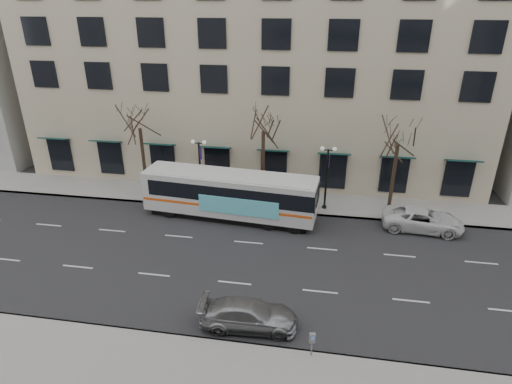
% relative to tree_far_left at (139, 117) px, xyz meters
% --- Properties ---
extents(ground, '(160.00, 160.00, 0.00)m').
position_rel_tree_far_left_xyz_m(ground, '(10.00, -8.80, -6.70)').
color(ground, black).
rests_on(ground, ground).
extents(sidewalk_far, '(80.00, 4.00, 0.15)m').
position_rel_tree_far_left_xyz_m(sidewalk_far, '(15.00, 0.20, -6.62)').
color(sidewalk_far, gray).
rests_on(sidewalk_far, ground).
extents(building_hotel, '(40.00, 20.00, 24.00)m').
position_rel_tree_far_left_xyz_m(building_hotel, '(8.00, 12.20, 5.30)').
color(building_hotel, '#BFAE92').
rests_on(building_hotel, ground).
extents(tree_far_left, '(3.60, 3.60, 8.34)m').
position_rel_tree_far_left_xyz_m(tree_far_left, '(0.00, 0.00, 0.00)').
color(tree_far_left, black).
rests_on(tree_far_left, ground).
extents(tree_far_mid, '(3.60, 3.60, 8.55)m').
position_rel_tree_far_left_xyz_m(tree_far_mid, '(10.00, 0.00, 0.21)').
color(tree_far_mid, black).
rests_on(tree_far_mid, ground).
extents(tree_far_right, '(3.60, 3.60, 8.06)m').
position_rel_tree_far_left_xyz_m(tree_far_right, '(20.00, 0.00, -0.28)').
color(tree_far_right, black).
rests_on(tree_far_right, ground).
extents(lamp_post_left, '(1.22, 0.45, 5.21)m').
position_rel_tree_far_left_xyz_m(lamp_post_left, '(5.01, -0.60, -3.75)').
color(lamp_post_left, black).
rests_on(lamp_post_left, ground).
extents(lamp_post_right, '(1.22, 0.45, 5.21)m').
position_rel_tree_far_left_xyz_m(lamp_post_right, '(15.01, -0.60, -3.75)').
color(lamp_post_right, black).
rests_on(lamp_post_right, ground).
extents(city_bus, '(13.23, 3.99, 3.53)m').
position_rel_tree_far_left_xyz_m(city_bus, '(8.03, -3.01, -4.77)').
color(city_bus, silver).
rests_on(city_bus, ground).
extents(silver_car, '(5.07, 2.31, 1.44)m').
position_rel_tree_far_left_xyz_m(silver_car, '(11.48, -14.52, -5.98)').
color(silver_car, '#929499').
rests_on(silver_car, ground).
extents(white_pickup, '(5.81, 3.00, 1.56)m').
position_rel_tree_far_left_xyz_m(white_pickup, '(22.00, -2.60, -5.92)').
color(white_pickup, silver).
rests_on(white_pickup, ground).
extents(pay_station, '(0.30, 0.23, 1.27)m').
position_rel_tree_far_left_xyz_m(pay_station, '(14.72, -16.10, -5.63)').
color(pay_station, gray).
rests_on(pay_station, sidewalk_near).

